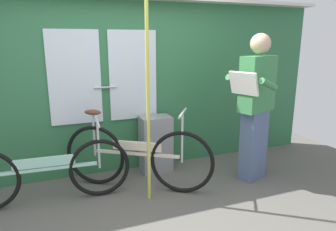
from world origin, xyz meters
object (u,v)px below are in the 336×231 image
Objects in this scene: passenger_reading_newspaper at (256,105)px; bicycle_leaning_behind at (137,157)px; trash_bin_by_wall at (156,144)px; bicycle_near_door at (44,172)px; handrail_pole at (148,101)px.

bicycle_leaning_behind is at bearing -30.85° from passenger_reading_newspaper.
passenger_reading_newspaper is 2.40× the size of trash_bin_by_wall.
bicycle_leaning_behind is at bearing 2.96° from bicycle_near_door.
handrail_pole is (0.06, -0.27, 0.68)m from bicycle_leaning_behind.
trash_bin_by_wall is at bearing 80.51° from bicycle_leaning_behind.
bicycle_near_door is 2.40× the size of trash_bin_by_wall.
handrail_pole is (-1.33, -0.02, 0.14)m from passenger_reading_newspaper.
handrail_pole is at bearing -114.48° from trash_bin_by_wall.
passenger_reading_newspaper is at bearing 0.86° from handrail_pole.
trash_bin_by_wall is at bearing -52.87° from passenger_reading_newspaper.
bicycle_near_door is 0.82× the size of handrail_pole.
passenger_reading_newspaper reaches higher than bicycle_leaning_behind.
bicycle_leaning_behind reaches higher than trash_bin_by_wall.
bicycle_near_door is 1.18× the size of bicycle_leaning_behind.
trash_bin_by_wall is (0.36, 0.40, -0.02)m from bicycle_leaning_behind.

